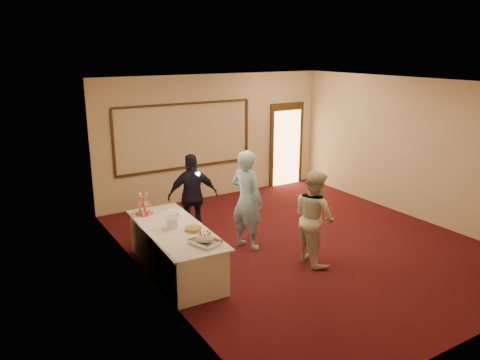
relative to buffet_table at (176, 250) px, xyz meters
The scene contains 14 objects.
floor 2.57m from the buffet_table, ahead, with size 7.00×7.00×0.00m, color black.
room_walls 3.02m from the buffet_table, ahead, with size 6.04×7.04×3.02m.
wall_molding 3.91m from the buffet_table, 62.22° to the left, with size 3.45×0.04×1.55m.
doorway 5.75m from the buffet_table, 34.95° to the left, with size 1.05×0.07×2.20m.
buffet_table is the anchor object (origin of this frame).
pavlova_tray 0.95m from the buffet_table, 80.74° to the right, with size 0.44×0.50×0.17m.
cupcake_stand 1.06m from the buffet_table, 102.18° to the left, with size 0.31×0.31×0.45m.
plate_stack_a 0.47m from the buffet_table, 132.09° to the left, with size 0.20×0.20×0.17m.
plate_stack_b 0.55m from the buffet_table, 69.00° to the left, with size 0.17×0.17×0.14m.
tart 0.53m from the buffet_table, 51.50° to the right, with size 0.30×0.30×0.06m.
man 1.64m from the buffet_table, ahead, with size 0.67×0.44×1.85m, color #8FC6E6.
woman 2.39m from the buffet_table, 22.08° to the right, with size 0.80×0.62×1.64m, color beige.
guest 1.60m from the buffet_table, 53.28° to the left, with size 0.97×0.40×1.66m, color black.
camera_flash 1.74m from the buffet_table, 48.85° to the left, with size 0.07×0.04×0.05m, color white.
Camera 1 is at (-5.30, -6.42, 3.59)m, focal length 35.00 mm.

